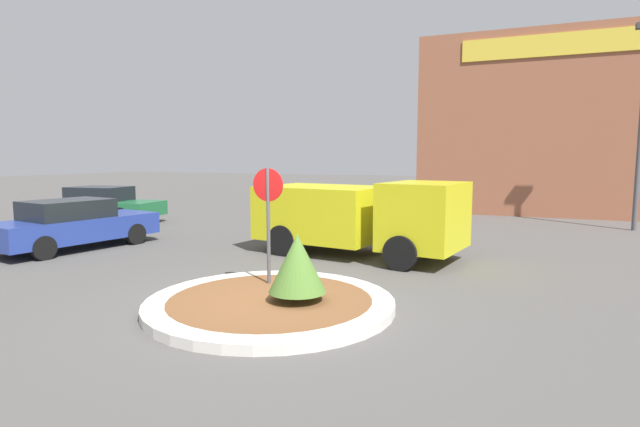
{
  "coord_description": "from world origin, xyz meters",
  "views": [
    {
      "loc": [
        4.01,
        -7.28,
        2.56
      ],
      "look_at": [
        -0.31,
        2.9,
        1.3
      ],
      "focal_mm": 28.0,
      "sensor_mm": 36.0,
      "label": 1
    }
  ],
  "objects_px": {
    "utility_truck": "(357,215)",
    "parked_sedan_green": "(104,204)",
    "stop_sign": "(268,208)",
    "parked_sedan_blue": "(74,224)"
  },
  "relations": [
    {
      "from": "stop_sign",
      "to": "utility_truck",
      "type": "xyz_separation_m",
      "value": [
        0.4,
        4.0,
        -0.54
      ]
    },
    {
      "from": "stop_sign",
      "to": "utility_truck",
      "type": "distance_m",
      "value": 4.06
    },
    {
      "from": "stop_sign",
      "to": "utility_truck",
      "type": "bearing_deg",
      "value": 84.27
    },
    {
      "from": "utility_truck",
      "to": "parked_sedan_green",
      "type": "bearing_deg",
      "value": 176.53
    },
    {
      "from": "utility_truck",
      "to": "parked_sedan_green",
      "type": "xyz_separation_m",
      "value": [
        -11.35,
        2.46,
        -0.36
      ]
    },
    {
      "from": "stop_sign",
      "to": "utility_truck",
      "type": "height_order",
      "value": "stop_sign"
    },
    {
      "from": "stop_sign",
      "to": "parked_sedan_blue",
      "type": "relative_size",
      "value": 0.52
    },
    {
      "from": "parked_sedan_blue",
      "to": "parked_sedan_green",
      "type": "relative_size",
      "value": 0.99
    },
    {
      "from": "parked_sedan_blue",
      "to": "parked_sedan_green",
      "type": "height_order",
      "value": "parked_sedan_green"
    },
    {
      "from": "utility_truck",
      "to": "parked_sedan_green",
      "type": "height_order",
      "value": "utility_truck"
    }
  ]
}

